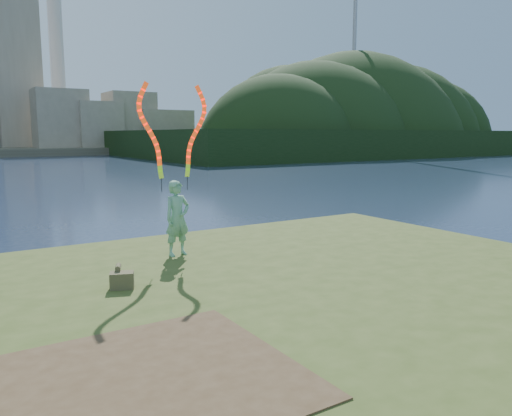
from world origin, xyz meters
TOP-DOWN VIEW (x-y plane):
  - ground at (0.00, 0.00)m, footprint 320.00×320.00m
  - grassy_knoll at (0.00, -2.30)m, footprint 20.00×18.00m
  - dirt_patch at (-2.20, -3.20)m, footprint 3.20×3.00m
  - wooded_hill at (59.57, 59.96)m, footprint 78.00×50.00m
  - woman_with_ribbons at (0.37, 1.89)m, footprint 2.03×0.55m
  - canvas_bag at (-1.42, 0.17)m, footprint 0.47×0.53m

SIDE VIEW (x-z plane):
  - ground at x=0.00m, z-range 0.00..0.00m
  - wooded_hill at x=59.57m, z-range -31.34..31.66m
  - grassy_knoll at x=0.00m, z-range -0.06..0.74m
  - dirt_patch at x=-2.20m, z-range 0.80..0.82m
  - canvas_bag at x=-1.42m, z-range 0.77..1.15m
  - woman_with_ribbons at x=0.37m, z-range 0.19..4.22m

